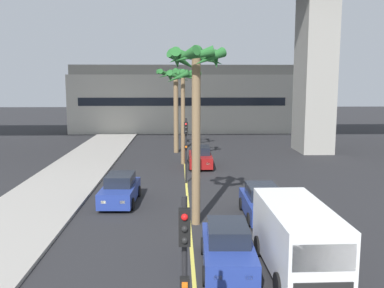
% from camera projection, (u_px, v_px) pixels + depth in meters
% --- Properties ---
extents(lane_stripe_center, '(0.14, 56.00, 0.01)m').
position_uv_depth(lane_stripe_center, '(187.00, 189.00, 26.05)').
color(lane_stripe_center, '#DBCC4C').
rests_on(lane_stripe_center, ground).
extents(pier_building_backdrop, '(28.37, 8.04, 8.55)m').
position_uv_depth(pier_building_backdrop, '(182.00, 99.00, 56.72)').
color(pier_building_backdrop, beige).
rests_on(pier_building_backdrop, ground).
extents(car_queue_front, '(1.94, 4.15, 1.56)m').
position_uv_depth(car_queue_front, '(228.00, 248.00, 14.99)').
color(car_queue_front, navy).
rests_on(car_queue_front, ground).
extents(car_queue_second, '(1.85, 4.11, 1.56)m').
position_uv_depth(car_queue_second, '(262.00, 203.00, 20.61)').
color(car_queue_second, navy).
rests_on(car_queue_second, ground).
extents(car_queue_third, '(1.95, 4.16, 1.56)m').
position_uv_depth(car_queue_third, '(120.00, 190.00, 23.08)').
color(car_queue_third, navy).
rests_on(car_queue_third, ground).
extents(car_queue_fourth, '(1.86, 4.11, 1.56)m').
position_uv_depth(car_queue_fourth, '(200.00, 157.00, 32.93)').
color(car_queue_fourth, maroon).
rests_on(car_queue_fourth, ground).
extents(delivery_van, '(2.22, 5.28, 2.36)m').
position_uv_depth(delivery_van, '(297.00, 238.00, 14.45)').
color(delivery_van, white).
rests_on(delivery_van, ground).
extents(traffic_light_median_near, '(0.24, 0.37, 4.20)m').
position_uv_depth(traffic_light_median_near, '(185.00, 268.00, 8.80)').
color(traffic_light_median_near, black).
rests_on(traffic_light_median_near, ground).
extents(traffic_light_median_far, '(0.24, 0.37, 4.20)m').
position_uv_depth(traffic_light_median_far, '(186.00, 142.00, 27.26)').
color(traffic_light_median_far, black).
rests_on(traffic_light_median_far, ground).
extents(palm_tree_near_median, '(2.73, 2.75, 8.07)m').
position_uv_depth(palm_tree_near_median, '(196.00, 83.00, 18.84)').
color(palm_tree_near_median, brown).
rests_on(palm_tree_near_median, ground).
extents(palm_tree_mid_median, '(3.58, 3.67, 7.71)m').
position_uv_depth(palm_tree_mid_median, '(176.00, 86.00, 38.81)').
color(palm_tree_mid_median, brown).
rests_on(palm_tree_mid_median, ground).
extents(palm_tree_far_median, '(2.83, 3.03, 7.46)m').
position_uv_depth(palm_tree_far_median, '(183.00, 87.00, 33.26)').
color(palm_tree_far_median, brown).
rests_on(palm_tree_far_median, ground).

